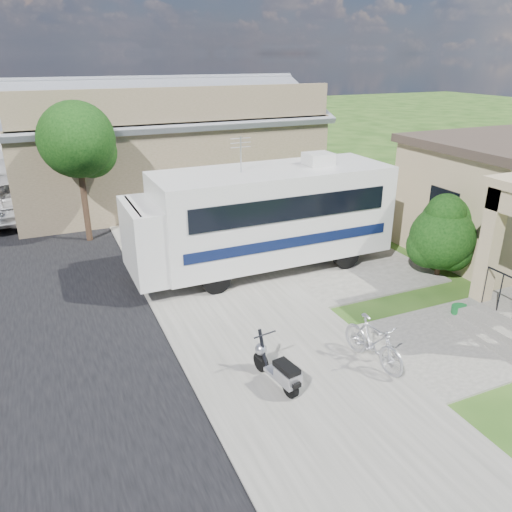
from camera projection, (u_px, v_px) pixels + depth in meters
name	position (u px, v px, depth m)	size (l,w,h in m)	color
ground	(324.00, 349.00, 10.70)	(120.00, 120.00, 0.00)	#1B3B10
sidewalk_slab	(164.00, 221.00, 18.80)	(4.00, 80.00, 0.06)	#5D5C54
driveway_slab	(290.00, 262.00, 15.07)	(7.00, 6.00, 0.05)	#5D5C54
walk_slab	(465.00, 340.00, 10.97)	(4.00, 3.00, 0.05)	#5D5C54
warehouse	(161.00, 149.00, 21.80)	(12.50, 8.40, 5.04)	brown
street_tree_a	(80.00, 143.00, 15.77)	(2.44, 2.40, 4.58)	#321E16
street_tree_b	(58.00, 109.00, 24.19)	(2.44, 2.40, 4.73)	#321E16
street_tree_c	(50.00, 100.00, 31.93)	(2.44, 2.40, 4.42)	#321E16
motorhome	(263.00, 215.00, 14.10)	(7.49, 2.50, 3.83)	silver
shrub	(443.00, 234.00, 13.82)	(1.96, 1.87, 2.40)	#321E16
scooter	(278.00, 369.00, 9.29)	(0.55, 1.39, 0.91)	black
bicycle	(373.00, 345.00, 9.94)	(0.46, 1.64, 0.99)	#B2B2BA
pickup_truck	(12.00, 195.00, 19.27)	(2.66, 5.77, 1.60)	white
van	(9.00, 161.00, 24.93)	(2.54, 6.24, 1.81)	white
garden_hose	(460.00, 311.00, 12.04)	(0.44, 0.44, 0.20)	#15692C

